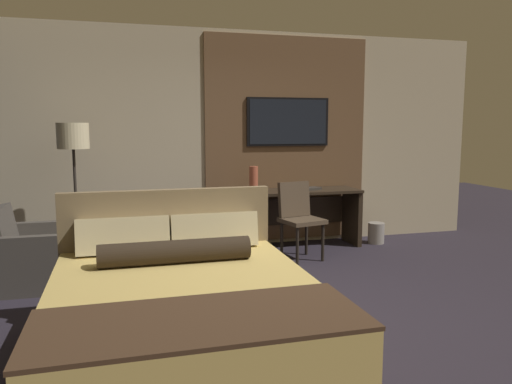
{
  "coord_description": "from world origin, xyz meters",
  "views": [
    {
      "loc": [
        -1.34,
        -3.79,
        1.59
      ],
      "look_at": [
        -0.06,
        0.84,
        0.95
      ],
      "focal_mm": 35.0,
      "sensor_mm": 36.0,
      "label": 1
    }
  ],
  "objects_px": {
    "desk": "(293,208)",
    "book": "(312,188)",
    "bed": "(183,316)",
    "tv": "(288,122)",
    "desk_chair": "(298,213)",
    "floor_lamp": "(73,147)",
    "vase_tall": "(254,179)",
    "waste_bin": "(376,233)",
    "armchair_by_window": "(35,258)"
  },
  "relations": [
    {
      "from": "desk",
      "to": "book",
      "type": "xyz_separation_m",
      "value": [
        0.24,
        -0.05,
        0.26
      ]
    },
    {
      "from": "bed",
      "to": "book",
      "type": "distance_m",
      "value": 3.55
    },
    {
      "from": "tv",
      "to": "desk_chair",
      "type": "distance_m",
      "value": 1.35
    },
    {
      "from": "desk",
      "to": "floor_lamp",
      "type": "height_order",
      "value": "floor_lamp"
    },
    {
      "from": "vase_tall",
      "to": "book",
      "type": "bearing_deg",
      "value": 3.17
    },
    {
      "from": "desk",
      "to": "vase_tall",
      "type": "bearing_deg",
      "value": -170.19
    },
    {
      "from": "bed",
      "to": "waste_bin",
      "type": "xyz_separation_m",
      "value": [
        2.97,
        2.79,
        -0.2
      ]
    },
    {
      "from": "floor_lamp",
      "to": "vase_tall",
      "type": "bearing_deg",
      "value": 6.09
    },
    {
      "from": "desk",
      "to": "vase_tall",
      "type": "relative_size",
      "value": 5.28
    },
    {
      "from": "desk_chair",
      "to": "floor_lamp",
      "type": "distance_m",
      "value": 2.65
    },
    {
      "from": "tv",
      "to": "book",
      "type": "distance_m",
      "value": 0.94
    },
    {
      "from": "waste_bin",
      "to": "floor_lamp",
      "type": "bearing_deg",
      "value": -177.15
    },
    {
      "from": "bed",
      "to": "vase_tall",
      "type": "relative_size",
      "value": 6.4
    },
    {
      "from": "bed",
      "to": "desk_chair",
      "type": "distance_m",
      "value": 2.89
    },
    {
      "from": "waste_bin",
      "to": "armchair_by_window",
      "type": "bearing_deg",
      "value": -170.5
    },
    {
      "from": "desk_chair",
      "to": "armchair_by_window",
      "type": "xyz_separation_m",
      "value": [
        -2.89,
        -0.26,
        -0.28
      ]
    },
    {
      "from": "waste_bin",
      "to": "desk_chair",
      "type": "bearing_deg",
      "value": -161.07
    },
    {
      "from": "tv",
      "to": "vase_tall",
      "type": "relative_size",
      "value": 3.47
    },
    {
      "from": "desk",
      "to": "desk_chair",
      "type": "relative_size",
      "value": 1.87
    },
    {
      "from": "desk",
      "to": "tv",
      "type": "relative_size",
      "value": 1.52
    },
    {
      "from": "desk",
      "to": "book",
      "type": "height_order",
      "value": "book"
    },
    {
      "from": "desk",
      "to": "floor_lamp",
      "type": "bearing_deg",
      "value": -173.11
    },
    {
      "from": "floor_lamp",
      "to": "armchair_by_window",
      "type": "bearing_deg",
      "value": -126.27
    },
    {
      "from": "tv",
      "to": "bed",
      "type": "bearing_deg",
      "value": -119.9
    },
    {
      "from": "armchair_by_window",
      "to": "vase_tall",
      "type": "relative_size",
      "value": 2.56
    },
    {
      "from": "floor_lamp",
      "to": "desk_chair",
      "type": "bearing_deg",
      "value": -5.74
    },
    {
      "from": "book",
      "to": "tv",
      "type": "bearing_deg",
      "value": 130.09
    },
    {
      "from": "armchair_by_window",
      "to": "vase_tall",
      "type": "distance_m",
      "value": 2.65
    },
    {
      "from": "desk_chair",
      "to": "waste_bin",
      "type": "bearing_deg",
      "value": 5.73
    },
    {
      "from": "desk",
      "to": "waste_bin",
      "type": "bearing_deg",
      "value": -6.48
    },
    {
      "from": "desk_chair",
      "to": "book",
      "type": "xyz_separation_m",
      "value": [
        0.37,
        0.52,
        0.22
      ]
    },
    {
      "from": "floor_lamp",
      "to": "waste_bin",
      "type": "xyz_separation_m",
      "value": [
        3.81,
        0.19,
        -1.21
      ]
    },
    {
      "from": "desk",
      "to": "floor_lamp",
      "type": "distance_m",
      "value": 2.8
    },
    {
      "from": "armchair_by_window",
      "to": "waste_bin",
      "type": "height_order",
      "value": "armchair_by_window"
    },
    {
      "from": "tv",
      "to": "desk_chair",
      "type": "relative_size",
      "value": 1.23
    },
    {
      "from": "desk",
      "to": "armchair_by_window",
      "type": "xyz_separation_m",
      "value": [
        -3.03,
        -0.83,
        -0.24
      ]
    },
    {
      "from": "vase_tall",
      "to": "book",
      "type": "relative_size",
      "value": 1.26
    },
    {
      "from": "desk_chair",
      "to": "vase_tall",
      "type": "bearing_deg",
      "value": 118.48
    },
    {
      "from": "book",
      "to": "floor_lamp",
      "type": "bearing_deg",
      "value": -174.71
    },
    {
      "from": "bed",
      "to": "waste_bin",
      "type": "distance_m",
      "value": 4.08
    },
    {
      "from": "bed",
      "to": "floor_lamp",
      "type": "relative_size",
      "value": 1.29
    },
    {
      "from": "desk",
      "to": "desk_chair",
      "type": "height_order",
      "value": "desk_chair"
    },
    {
      "from": "armchair_by_window",
      "to": "waste_bin",
      "type": "relative_size",
      "value": 2.98
    },
    {
      "from": "tv",
      "to": "desk_chair",
      "type": "height_order",
      "value": "tv"
    },
    {
      "from": "tv",
      "to": "floor_lamp",
      "type": "bearing_deg",
      "value": -168.35
    },
    {
      "from": "floor_lamp",
      "to": "book",
      "type": "relative_size",
      "value": 6.27
    },
    {
      "from": "armchair_by_window",
      "to": "tv",
      "type": "bearing_deg",
      "value": -69.68
    },
    {
      "from": "armchair_by_window",
      "to": "book",
      "type": "xyz_separation_m",
      "value": [
        3.27,
        0.78,
        0.5
      ]
    },
    {
      "from": "desk",
      "to": "armchair_by_window",
      "type": "distance_m",
      "value": 3.15
    },
    {
      "from": "desk_chair",
      "to": "waste_bin",
      "type": "height_order",
      "value": "desk_chair"
    }
  ]
}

